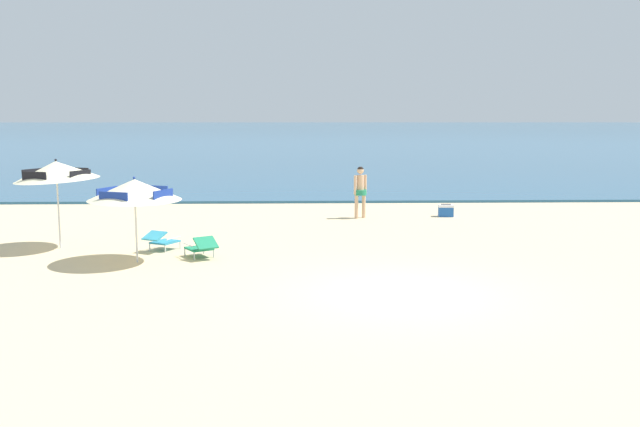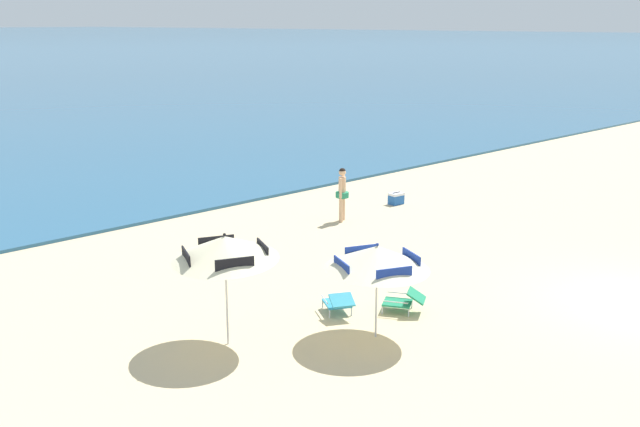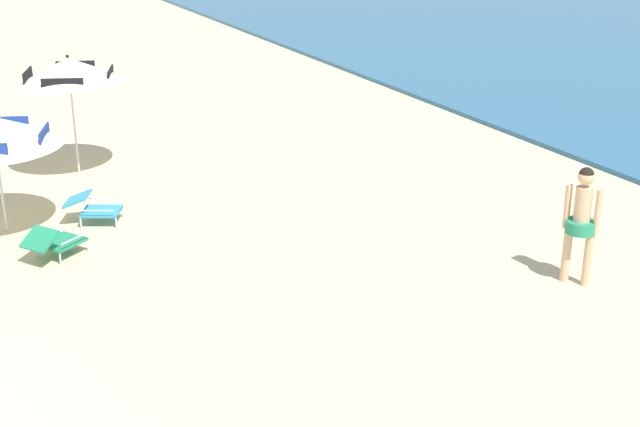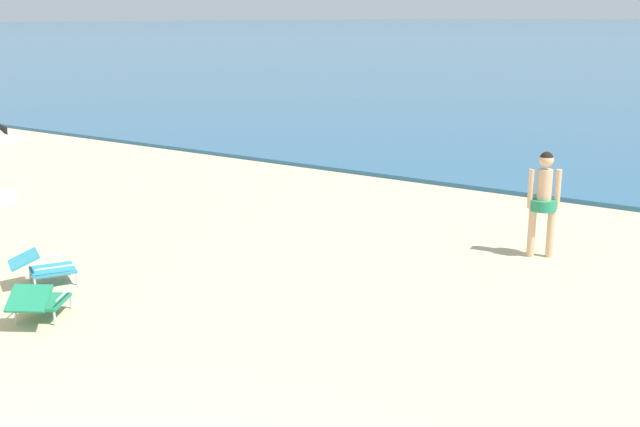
{
  "view_description": "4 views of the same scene",
  "coord_description": "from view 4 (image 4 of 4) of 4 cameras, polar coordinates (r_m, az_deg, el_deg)",
  "views": [
    {
      "loc": [
        -1.84,
        -11.99,
        3.22
      ],
      "look_at": [
        -1.31,
        5.77,
        0.7
      ],
      "focal_mm": 37.11,
      "sensor_mm": 36.0,
      "label": 1
    },
    {
      "loc": [
        -15.62,
        -6.2,
        6.11
      ],
      "look_at": [
        -2.47,
        7.8,
        1.05
      ],
      "focal_mm": 41.01,
      "sensor_mm": 36.0,
      "label": 2
    },
    {
      "loc": [
        8.48,
        1.03,
        5.51
      ],
      "look_at": [
        -2.27,
        6.79,
        0.73
      ],
      "focal_mm": 50.5,
      "sensor_mm": 36.0,
      "label": 3
    },
    {
      "loc": [
        3.93,
        -2.18,
        3.75
      ],
      "look_at": [
        -2.73,
        7.5,
        0.73
      ],
      "focal_mm": 43.35,
      "sensor_mm": 36.0,
      "label": 4
    }
  ],
  "objects": [
    {
      "name": "lounge_chair_under_umbrella",
      "position": [
        10.4,
        -20.06,
        -6.06
      ],
      "size": [
        0.92,
        1.03,
        0.52
      ],
      "color": "#1E7F56",
      "rests_on": "ground"
    },
    {
      "name": "lounge_chair_beside_umbrella",
      "position": [
        11.74,
        -19.79,
        -3.67
      ],
      "size": [
        0.88,
        1.01,
        0.51
      ],
      "color": "teal",
      "rests_on": "ground"
    },
    {
      "name": "person_standing_near_shore",
      "position": [
        12.63,
        16.19,
        1.19
      ],
      "size": [
        0.45,
        0.42,
        1.7
      ],
      "color": "#D8A87F",
      "rests_on": "ground"
    }
  ]
}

